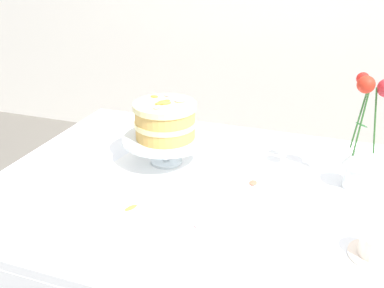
# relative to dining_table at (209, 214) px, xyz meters

# --- Properties ---
(dining_table) EXTENTS (1.40, 1.00, 0.74)m
(dining_table) POSITION_rel_dining_table_xyz_m (0.00, 0.00, 0.00)
(dining_table) COLOR white
(dining_table) RESTS_ON ground
(linen_napkin) EXTENTS (0.37, 0.37, 0.00)m
(linen_napkin) POSITION_rel_dining_table_xyz_m (-0.20, 0.12, 0.09)
(linen_napkin) COLOR white
(linen_napkin) RESTS_ON dining_table
(cake_stand) EXTENTS (0.29, 0.29, 0.10)m
(cake_stand) POSITION_rel_dining_table_xyz_m (-0.20, 0.12, 0.17)
(cake_stand) COLOR silver
(cake_stand) RESTS_ON linen_napkin
(layer_cake) EXTENTS (0.21, 0.21, 0.13)m
(layer_cake) POSITION_rel_dining_table_xyz_m (-0.20, 0.12, 0.25)
(layer_cake) COLOR tan
(layer_cake) RESTS_ON cake_stand
(flower_vase) EXTENTS (0.11, 0.10, 0.36)m
(flower_vase) POSITION_rel_dining_table_xyz_m (0.42, 0.16, 0.24)
(flower_vase) COLOR silver
(flower_vase) RESTS_ON dining_table
(teacup) EXTENTS (0.13, 0.12, 0.06)m
(teacup) POSITION_rel_dining_table_xyz_m (0.46, -0.16, 0.12)
(teacup) COLOR silver
(teacup) RESTS_ON dining_table
(loose_petal_0) EXTENTS (0.04, 0.05, 0.00)m
(loose_petal_0) POSITION_rel_dining_table_xyz_m (-0.19, -0.17, 0.09)
(loose_petal_0) COLOR yellow
(loose_petal_0) RESTS_ON dining_table
(loose_petal_1) EXTENTS (0.03, 0.03, 0.01)m
(loose_petal_1) POSITION_rel_dining_table_xyz_m (0.12, 0.08, 0.09)
(loose_petal_1) COLOR #E56B51
(loose_petal_1) RESTS_ON dining_table
(loose_petal_3) EXTENTS (0.04, 0.04, 0.01)m
(loose_petal_3) POSITION_rel_dining_table_xyz_m (0.02, -0.19, 0.09)
(loose_petal_3) COLOR pink
(loose_petal_3) RESTS_ON dining_table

